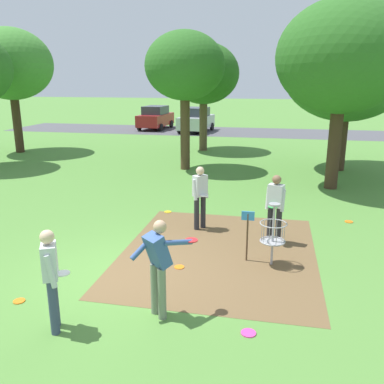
% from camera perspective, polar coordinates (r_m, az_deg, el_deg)
% --- Properties ---
extents(ground_plane, '(160.00, 160.00, 0.00)m').
position_cam_1_polar(ground_plane, '(8.75, -10.40, -11.27)').
color(ground_plane, '#518438').
extents(dirt_tee_pad, '(4.42, 5.33, 0.01)m').
position_cam_1_polar(dirt_tee_pad, '(9.65, 3.77, -8.37)').
color(dirt_tee_pad, brown).
rests_on(dirt_tee_pad, ground).
extents(disc_golf_basket, '(0.98, 0.58, 1.39)m').
position_cam_1_polar(disc_golf_basket, '(8.91, 10.89, -5.48)').
color(disc_golf_basket, '#9E9EA3').
rests_on(disc_golf_basket, ground).
extents(player_foreground_watching, '(0.45, 0.46, 1.71)m').
position_cam_1_polar(player_foreground_watching, '(10.78, 1.14, -0.30)').
color(player_foreground_watching, '#232328').
rests_on(player_foreground_watching, ground).
extents(player_throwing, '(0.50, 0.44, 1.71)m').
position_cam_1_polar(player_throwing, '(10.05, 11.58, -1.80)').
color(player_throwing, '#232328').
rests_on(player_throwing, ground).
extents(player_waiting_left, '(0.45, 0.49, 1.71)m').
position_cam_1_polar(player_waiting_left, '(6.82, -19.13, -10.90)').
color(player_waiting_left, '#384260').
rests_on(player_waiting_left, ground).
extents(player_waiting_right, '(1.04, 0.71, 1.71)m').
position_cam_1_polar(player_waiting_right, '(6.85, -4.70, -9.78)').
color(player_waiting_right, slate).
rests_on(player_waiting_right, ground).
extents(frisbee_near_basket, '(0.22, 0.22, 0.02)m').
position_cam_1_polar(frisbee_near_basket, '(12.42, -3.40, -2.79)').
color(frisbee_near_basket, gold).
rests_on(frisbee_near_basket, ground).
extents(frisbee_by_tee, '(0.22, 0.22, 0.02)m').
position_cam_1_polar(frisbee_by_tee, '(8.90, -1.80, -10.46)').
color(frisbee_by_tee, orange).
rests_on(frisbee_by_tee, ground).
extents(frisbee_mid_grass, '(0.24, 0.24, 0.02)m').
position_cam_1_polar(frisbee_mid_grass, '(6.91, 7.91, -18.96)').
color(frisbee_mid_grass, '#E53D99').
rests_on(frisbee_mid_grass, ground).
extents(frisbee_far_left, '(0.21, 0.21, 0.02)m').
position_cam_1_polar(frisbee_far_left, '(8.29, -23.04, -13.87)').
color(frisbee_far_left, orange).
rests_on(frisbee_far_left, ground).
extents(frisbee_far_right, '(0.23, 0.23, 0.02)m').
position_cam_1_polar(frisbee_far_right, '(12.38, 21.11, -3.90)').
color(frisbee_far_right, orange).
rests_on(frisbee_far_right, ground).
extents(tree_near_left, '(3.86, 3.86, 5.86)m').
position_cam_1_polar(tree_near_left, '(23.00, 1.64, 16.20)').
color(tree_near_left, brown).
rests_on(tree_near_left, ground).
extents(tree_near_right, '(4.54, 4.54, 6.58)m').
position_cam_1_polar(tree_near_right, '(15.53, 20.32, 17.25)').
color(tree_near_right, '#422D1E').
rests_on(tree_near_right, ground).
extents(tree_mid_left, '(4.35, 4.35, 6.53)m').
position_cam_1_polar(tree_mid_left, '(24.36, -24.06, 15.98)').
color(tree_mid_left, '#422D1E').
rests_on(tree_mid_left, ground).
extents(tree_mid_center, '(5.52, 5.52, 6.84)m').
position_cam_1_polar(tree_mid_center, '(18.94, 21.02, 16.27)').
color(tree_mid_center, '#422D1E').
rests_on(tree_mid_center, ground).
extents(tree_far_left, '(3.40, 3.40, 5.90)m').
position_cam_1_polar(tree_far_left, '(17.98, -1.01, 17.12)').
color(tree_far_left, '#4C3823').
rests_on(tree_far_left, ground).
extents(parking_lot_strip, '(36.00, 6.00, 0.01)m').
position_cam_1_polar(parking_lot_strip, '(31.79, 6.13, 8.37)').
color(parking_lot_strip, '#4C4C51').
rests_on(parking_lot_strip, ground).
extents(parked_car_leftmost, '(2.18, 4.31, 1.84)m').
position_cam_1_polar(parked_car_leftmost, '(33.50, -5.12, 10.34)').
color(parked_car_leftmost, maroon).
rests_on(parked_car_leftmost, ground).
extents(parked_car_center_left, '(2.33, 4.37, 1.84)m').
position_cam_1_polar(parked_car_center_left, '(31.52, 0.59, 10.08)').
color(parked_car_center_left, '#B2B7BC').
rests_on(parked_car_center_left, ground).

